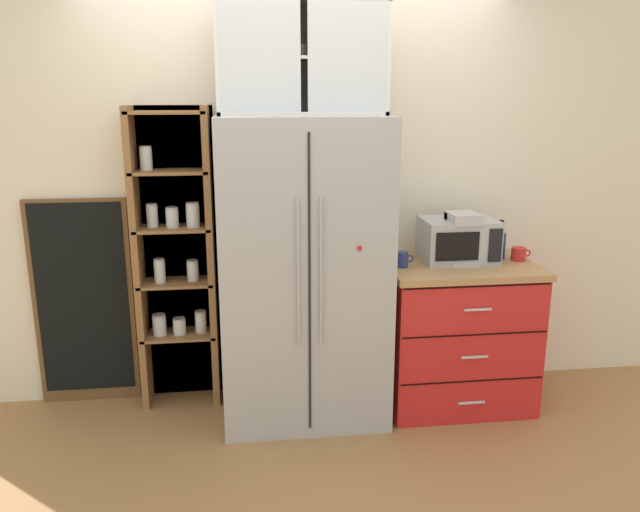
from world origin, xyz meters
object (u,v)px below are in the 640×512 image
microwave (458,240)px  mug_red (519,254)px  coffee_maker (461,238)px  bottle_cobalt (500,242)px  mug_navy (402,259)px  refrigerator (303,271)px  chalkboard_menu (84,302)px  bottle_green (461,242)px

microwave → mug_red: microwave is taller
coffee_maker → bottle_cobalt: bearing=12.8°
microwave → bottle_cobalt: microwave is taller
microwave → mug_navy: 0.39m
coffee_maker → mug_red: 0.40m
refrigerator → chalkboard_menu: refrigerator is taller
mug_red → bottle_cobalt: bearing=148.1°
coffee_maker → mug_navy: coffee_maker is taller
coffee_maker → bottle_green: size_ratio=1.07×
refrigerator → chalkboard_menu: size_ratio=1.38×
microwave → mug_navy: bearing=-165.6°
refrigerator → bottle_green: (0.96, 0.02, 0.14)m
mug_red → chalkboard_menu: 2.69m
refrigerator → mug_navy: (0.59, -0.03, 0.06)m
microwave → mug_navy: size_ratio=4.11×
refrigerator → bottle_cobalt: size_ratio=7.34×
mug_navy → mug_red: 0.75m
microwave → mug_red: size_ratio=3.54×
bottle_green → refrigerator: bearing=-178.7°
refrigerator → coffee_maker: 0.97m
coffee_maker → chalkboard_menu: size_ratio=0.24×
microwave → bottle_cobalt: 0.28m
coffee_maker → bottle_green: (0.00, -0.01, -0.03)m
bottle_green → mug_navy: bearing=-172.7°
coffee_maker → mug_red: coffee_maker is taller
mug_navy → bottle_green: (0.37, 0.05, 0.08)m
mug_navy → mug_red: mug_navy is taller
bottle_green → chalkboard_menu: chalkboard_menu is taller
refrigerator → mug_red: size_ratio=14.34×
coffee_maker → microwave: bearing=89.6°
mug_red → bottle_green: 0.39m
microwave → bottle_green: bearing=-90.4°
mug_red → bottle_green: bearing=-178.8°
coffee_maker → mug_navy: size_ratio=2.90×
bottle_cobalt → chalkboard_menu: size_ratio=0.19×
chalkboard_menu → mug_navy: bearing=-10.1°
microwave → bottle_cobalt: size_ratio=1.81×
mug_navy → bottle_green: bottle_green is taller
mug_navy → chalkboard_menu: size_ratio=0.08×
microwave → coffee_maker: bearing=-90.4°
refrigerator → microwave: refrigerator is taller
mug_navy → bottle_cobalt: (0.65, 0.12, 0.06)m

